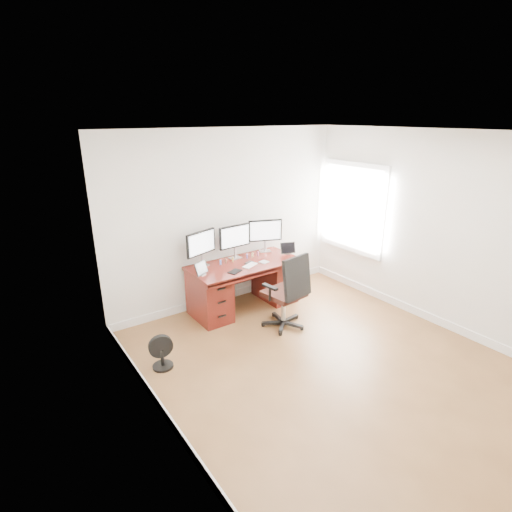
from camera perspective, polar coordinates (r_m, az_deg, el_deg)
ground at (r=5.13m, az=9.98°, el=-14.76°), size 4.50×4.50×0.00m
back_wall at (r=6.21m, az=-3.98°, el=5.38°), size 4.00×0.10×2.70m
right_wall at (r=6.11m, az=23.54°, el=3.58°), size 0.10×4.50×2.70m
desk at (r=6.18m, az=-1.76°, el=-3.95°), size 1.70×0.80×0.75m
office_chair at (r=5.65m, az=4.36°, el=-6.80°), size 0.66×0.66×1.10m
floor_fan at (r=4.99m, az=-13.31°, el=-13.26°), size 0.29×0.25×0.42m
monitor_left at (r=5.86m, az=-7.85°, el=1.69°), size 0.53×0.20×0.53m
monitor_center at (r=6.13m, az=-3.05°, el=2.65°), size 0.55×0.15×0.53m
monitor_right at (r=6.44m, az=1.33°, el=3.51°), size 0.52×0.23×0.53m
tablet_left at (r=5.61m, az=-7.78°, el=-1.87°), size 0.24×0.17×0.19m
tablet_right at (r=6.41m, az=4.63°, el=1.03°), size 0.25×0.15×0.19m
keyboard at (r=5.91m, az=-0.87°, el=-1.35°), size 0.28×0.20×0.01m
trackpad at (r=6.05m, az=1.15°, el=-0.85°), size 0.15×0.15×0.01m
drawing_tablet at (r=5.70m, az=-3.04°, el=-2.23°), size 0.24×0.20×0.01m
phone at (r=6.03m, az=-1.00°, el=-0.95°), size 0.16×0.12×0.01m
figurine_blue at (r=5.97m, az=-5.11°, el=-0.86°), size 0.03×0.03×0.08m
figurine_brown at (r=6.01m, az=-4.33°, el=-0.68°), size 0.03×0.03×0.08m
figurine_orange at (r=6.07m, az=-3.34°, el=-0.45°), size 0.03×0.03×0.08m
figurine_purple at (r=6.20m, az=-1.28°, el=0.02°), size 0.03×0.03×0.08m
figurine_yellow at (r=6.26m, az=-0.50°, el=0.20°), size 0.03×0.03×0.08m
figurine_pink at (r=6.31m, az=0.27°, el=0.38°), size 0.03×0.03×0.08m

